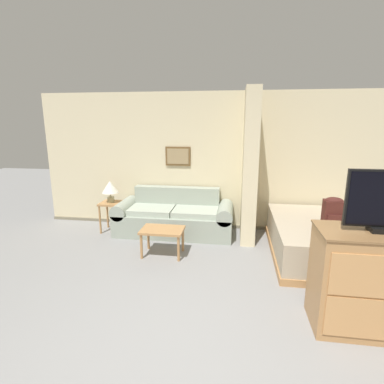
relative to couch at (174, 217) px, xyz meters
name	(u,v)px	position (x,y,z in m)	size (l,w,h in m)	color
ground_plane	(182,375)	(0.73, -3.21, -0.31)	(20.00, 20.00, 0.00)	gray
wall_back	(216,162)	(0.73, 0.48, 0.99)	(6.94, 0.16, 2.60)	beige
wall_partition_pillar	(250,166)	(1.35, -0.02, 0.99)	(0.24, 0.89, 2.60)	beige
couch	(174,217)	(0.00, 0.00, 0.00)	(2.18, 0.84, 0.83)	#99A393
coffee_table	(162,232)	(0.01, -0.97, 0.06)	(0.66, 0.45, 0.43)	#B27F4C
side_table	(111,208)	(-1.20, -0.08, 0.15)	(0.39, 0.39, 0.57)	#B27F4C
table_lamp	(110,188)	(-1.20, -0.08, 0.54)	(0.31, 0.31, 0.41)	tan
tv_dresser	(375,282)	(2.50, -2.35, 0.21)	(1.16, 0.57, 1.04)	#B27F4C
bed	(328,239)	(2.57, -0.63, -0.03)	(1.70, 2.03, 0.55)	#B27F4C
backpack	(333,211)	(2.54, -0.79, 0.47)	(0.27, 0.24, 0.43)	#471E19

